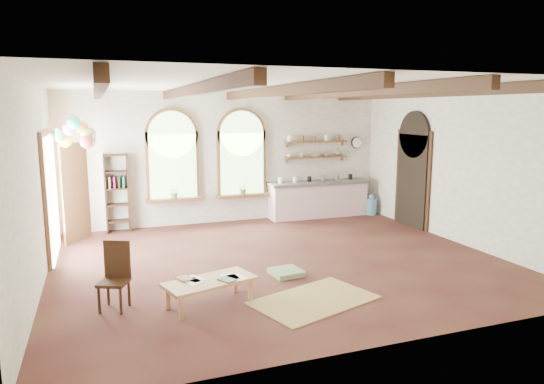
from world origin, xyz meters
name	(u,v)px	position (x,y,z in m)	size (l,w,h in m)	color
floor	(279,261)	(0.00, 0.00, 0.00)	(8.00, 8.00, 0.00)	#532F22
ceiling_beams	(280,91)	(0.00, 0.00, 3.10)	(6.20, 6.80, 0.18)	#371F11
window_left	(173,159)	(-1.40, 3.43, 1.63)	(1.30, 0.28, 2.20)	brown
window_right	(242,156)	(0.30, 3.43, 1.63)	(1.30, 0.28, 2.20)	brown
left_doorway	(51,197)	(-3.95, 1.80, 1.15)	(0.10, 1.90, 2.50)	brown
right_doorway	(412,181)	(3.95, 1.50, 1.10)	(0.10, 1.30, 2.40)	black
kitchen_counter	(318,199)	(2.30, 3.20, 0.48)	(2.68, 0.62, 0.94)	beige
wall_shelf_lower	(316,157)	(2.30, 3.38, 1.55)	(1.70, 0.24, 0.04)	brown
wall_shelf_upper	(316,142)	(2.30, 3.38, 1.95)	(1.70, 0.24, 0.04)	brown
wall_clock	(357,143)	(3.55, 3.45, 1.90)	(0.32, 0.32, 0.04)	black
bookshelf	(117,193)	(-2.70, 3.32, 0.90)	(0.53, 0.32, 1.80)	#371F11
coffee_table	(210,283)	(-1.66, -1.57, 0.33)	(1.41, 0.93, 0.37)	tan
side_chair	(115,290)	(-2.95, -1.27, 0.28)	(0.50, 0.50, 0.95)	#371F11
floor_mat	(314,300)	(-0.19, -1.95, 0.01)	(1.76, 1.09, 0.02)	tan
floor_cushion	(286,272)	(-0.16, -0.76, 0.04)	(0.50, 0.50, 0.09)	gray
water_jug_a	(371,206)	(3.75, 2.94, 0.24)	(0.29, 0.29, 0.55)	#5188AD
water_jug_b	(353,206)	(3.30, 3.13, 0.24)	(0.28, 0.28, 0.55)	#5188AD
balloon_cluster	(78,133)	(-3.41, 2.14, 2.33)	(0.83, 0.95, 1.16)	white
table_book	(179,280)	(-2.08, -1.46, 0.38)	(0.17, 0.25, 0.02)	olive
tablet	(227,280)	(-1.43, -1.66, 0.38)	(0.17, 0.25, 0.01)	black
potted_plant_left	(174,192)	(-1.40, 3.32, 0.85)	(0.27, 0.23, 0.30)	#598C4C
potted_plant_right	(243,188)	(0.30, 3.32, 0.85)	(0.27, 0.23, 0.30)	#598C4C
shelf_cup_a	(289,155)	(1.55, 3.38, 1.62)	(0.12, 0.10, 0.10)	white
shelf_cup_b	(302,155)	(1.90, 3.38, 1.62)	(0.10, 0.10, 0.09)	beige
shelf_bowl_a	(314,155)	(2.25, 3.38, 1.60)	(0.22, 0.22, 0.05)	beige
shelf_bowl_b	(326,155)	(2.60, 3.38, 1.60)	(0.20, 0.20, 0.06)	#8C664C
shelf_vase	(338,152)	(2.95, 3.38, 1.67)	(0.18, 0.18, 0.19)	slate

